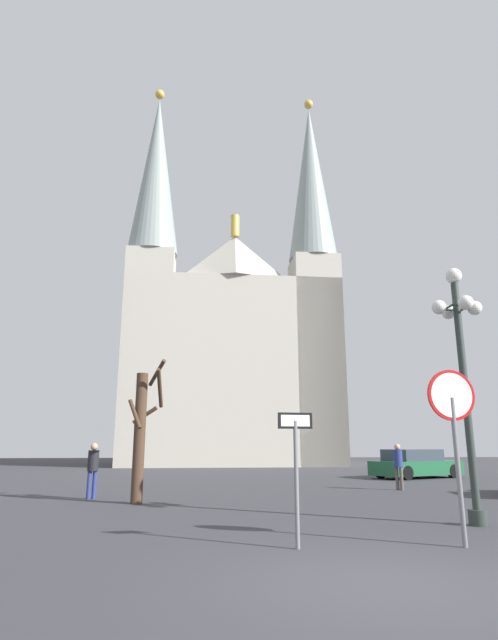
# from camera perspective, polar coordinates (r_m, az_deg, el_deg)

# --- Properties ---
(ground_plane) EXTENTS (120.00, 120.00, 0.00)m
(ground_plane) POSITION_cam_1_polar(r_m,az_deg,el_deg) (6.73, 15.12, -26.79)
(ground_plane) COLOR #38383D
(cathedral) EXTENTS (17.22, 14.28, 31.47)m
(cathedral) POSITION_cam_1_polar(r_m,az_deg,el_deg) (43.56, -2.12, -3.73)
(cathedral) COLOR #BCB5A5
(cathedral) RESTS_ON ground
(stop_sign) EXTENTS (0.85, 0.13, 2.80)m
(stop_sign) POSITION_cam_1_polar(r_m,az_deg,el_deg) (9.27, 21.85, -10.18)
(stop_sign) COLOR slate
(stop_sign) RESTS_ON ground
(one_way_arrow_sign) EXTENTS (0.58, 0.13, 2.08)m
(one_way_arrow_sign) POSITION_cam_1_polar(r_m,az_deg,el_deg) (8.53, 5.27, -15.34)
(one_way_arrow_sign) COLOR slate
(one_way_arrow_sign) RESTS_ON ground
(street_lamp) EXTENTS (1.13, 1.13, 5.41)m
(street_lamp) POSITION_cam_1_polar(r_m,az_deg,el_deg) (11.90, 22.66, -4.05)
(street_lamp) COLOR #2D3833
(street_lamp) RESTS_ON ground
(bare_tree) EXTENTS (1.07, 1.24, 3.98)m
(bare_tree) POSITION_cam_1_polar(r_m,az_deg,el_deg) (15.02, -11.97, -12.06)
(bare_tree) COLOR #473323
(bare_tree) RESTS_ON ground
(parked_car_near_green) EXTENTS (4.94, 3.66, 1.35)m
(parked_car_near_green) POSITION_cam_1_polar(r_m,az_deg,el_deg) (26.94, 18.06, -15.07)
(parked_car_near_green) COLOR #1E5B38
(parked_car_near_green) RESTS_ON ground
(pedestrian_walking) EXTENTS (0.32, 0.32, 1.62)m
(pedestrian_walking) POSITION_cam_1_polar(r_m,az_deg,el_deg) (16.61, -17.01, -15.21)
(pedestrian_walking) COLOR navy
(pedestrian_walking) RESTS_ON ground
(pedestrian_standing) EXTENTS (0.32, 0.32, 1.60)m
(pedestrian_standing) POSITION_cam_1_polar(r_m,az_deg,el_deg) (19.77, 16.31, -14.97)
(pedestrian_standing) COLOR #594C47
(pedestrian_standing) RESTS_ON ground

